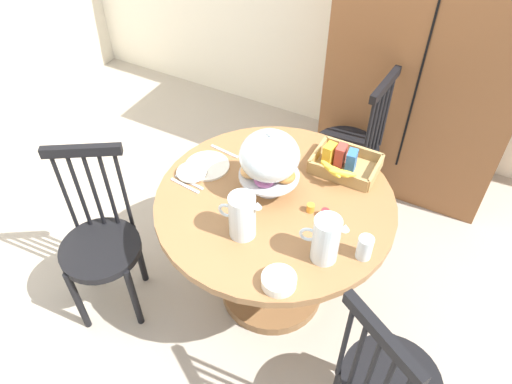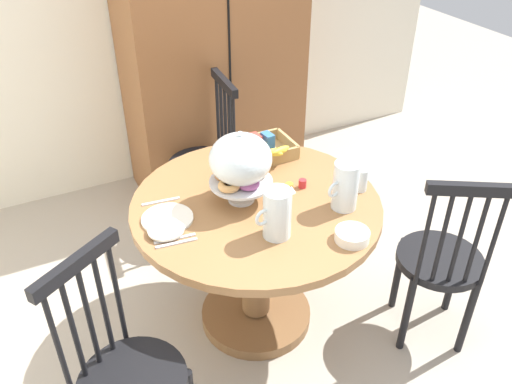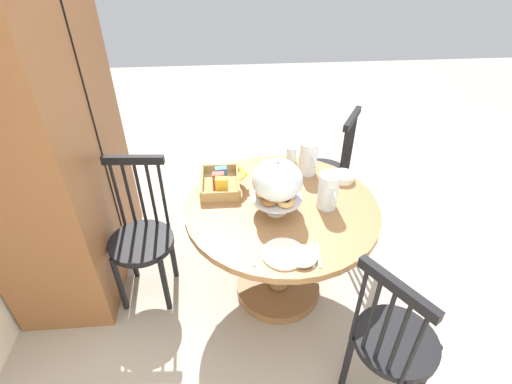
{
  "view_description": "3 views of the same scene",
  "coord_description": "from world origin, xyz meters",
  "px_view_note": "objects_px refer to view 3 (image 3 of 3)",
  "views": [
    {
      "loc": [
        0.78,
        -1.3,
        2.36
      ],
      "look_at": [
        0.0,
        0.16,
        0.74
      ],
      "focal_mm": 34.62,
      "sensor_mm": 36.0,
      "label": 1
    },
    {
      "loc": [
        -0.77,
        -1.59,
        2.1
      ],
      "look_at": [
        0.1,
        0.16,
        0.79
      ],
      "focal_mm": 37.55,
      "sensor_mm": 36.0,
      "label": 2
    },
    {
      "loc": [
        -1.64,
        0.45,
        2.1
      ],
      "look_at": [
        0.1,
        0.31,
        0.84
      ],
      "focal_mm": 27.08,
      "sensor_mm": 36.0,
      "label": 3
    }
  ],
  "objects_px": {
    "windsor_chair_by_cabinet": "(142,239)",
    "drinking_glass": "(292,155)",
    "china_plate_small": "(302,256)",
    "cereal_bowl": "(343,177)",
    "dining_table": "(280,235)",
    "pastry_stand_with_dome": "(277,182)",
    "wooden_armoire": "(51,147)",
    "windsor_chair_near_window": "(326,174)",
    "cereal_basket": "(223,182)",
    "china_plate_large": "(284,254)",
    "orange_juice_pitcher": "(308,159)",
    "milk_pitcher": "(328,192)",
    "windsor_chair_facing_door": "(393,344)"
  },
  "relations": [
    {
      "from": "windsor_chair_by_cabinet",
      "to": "drinking_glass",
      "type": "distance_m",
      "value": 1.11
    },
    {
      "from": "china_plate_small",
      "to": "cereal_bowl",
      "type": "relative_size",
      "value": 1.07
    },
    {
      "from": "dining_table",
      "to": "pastry_stand_with_dome",
      "type": "bearing_deg",
      "value": 143.12
    },
    {
      "from": "wooden_armoire",
      "to": "windsor_chair_near_window",
      "type": "relative_size",
      "value": 2.01
    },
    {
      "from": "china_plate_small",
      "to": "windsor_chair_by_cabinet",
      "type": "bearing_deg",
      "value": 59.92
    },
    {
      "from": "wooden_armoire",
      "to": "cereal_bowl",
      "type": "bearing_deg",
      "value": -94.16
    },
    {
      "from": "windsor_chair_by_cabinet",
      "to": "drinking_glass",
      "type": "bearing_deg",
      "value": -68.76
    },
    {
      "from": "windsor_chair_by_cabinet",
      "to": "drinking_glass",
      "type": "relative_size",
      "value": 8.86
    },
    {
      "from": "cereal_basket",
      "to": "china_plate_large",
      "type": "relative_size",
      "value": 1.44
    },
    {
      "from": "windsor_chair_by_cabinet",
      "to": "orange_juice_pitcher",
      "type": "xyz_separation_m",
      "value": [
        0.24,
        -1.06,
        0.39
      ]
    },
    {
      "from": "orange_juice_pitcher",
      "to": "drinking_glass",
      "type": "distance_m",
      "value": 0.17
    },
    {
      "from": "pastry_stand_with_dome",
      "to": "china_plate_large",
      "type": "height_order",
      "value": "pastry_stand_with_dome"
    },
    {
      "from": "drinking_glass",
      "to": "milk_pitcher",
      "type": "bearing_deg",
      "value": -166.01
    },
    {
      "from": "cereal_basket",
      "to": "cereal_bowl",
      "type": "xyz_separation_m",
      "value": [
        0.02,
        -0.75,
        -0.02
      ]
    },
    {
      "from": "china_plate_small",
      "to": "milk_pitcher",
      "type": "bearing_deg",
      "value": -28.05
    },
    {
      "from": "china_plate_small",
      "to": "drinking_glass",
      "type": "xyz_separation_m",
      "value": [
        0.9,
        -0.09,
        0.04
      ]
    },
    {
      "from": "wooden_armoire",
      "to": "windsor_chair_by_cabinet",
      "type": "distance_m",
      "value": 0.76
    },
    {
      "from": "pastry_stand_with_dome",
      "to": "china_plate_large",
      "type": "xyz_separation_m",
      "value": [
        -0.34,
        0.0,
        -0.19
      ]
    },
    {
      "from": "orange_juice_pitcher",
      "to": "milk_pitcher",
      "type": "distance_m",
      "value": 0.36
    },
    {
      "from": "cereal_basket",
      "to": "drinking_glass",
      "type": "bearing_deg",
      "value": -59.73
    },
    {
      "from": "windsor_chair_near_window",
      "to": "china_plate_small",
      "type": "xyz_separation_m",
      "value": [
        -1.16,
        0.42,
        0.3
      ]
    },
    {
      "from": "milk_pitcher",
      "to": "cereal_basket",
      "type": "xyz_separation_m",
      "value": [
        0.23,
        0.59,
        -0.05
      ]
    },
    {
      "from": "dining_table",
      "to": "windsor_chair_near_window",
      "type": "relative_size",
      "value": 1.15
    },
    {
      "from": "milk_pitcher",
      "to": "china_plate_small",
      "type": "xyz_separation_m",
      "value": [
        -0.4,
        0.21,
        -0.08
      ]
    },
    {
      "from": "milk_pitcher",
      "to": "china_plate_large",
      "type": "relative_size",
      "value": 0.98
    },
    {
      "from": "cereal_bowl",
      "to": "drinking_glass",
      "type": "xyz_separation_m",
      "value": [
        0.24,
        0.29,
        0.03
      ]
    },
    {
      "from": "cereal_basket",
      "to": "china_plate_small",
      "type": "xyz_separation_m",
      "value": [
        -0.63,
        -0.37,
        -0.03
      ]
    },
    {
      "from": "windsor_chair_near_window",
      "to": "china_plate_large",
      "type": "bearing_deg",
      "value": 155.94
    },
    {
      "from": "china_plate_small",
      "to": "cereal_bowl",
      "type": "xyz_separation_m",
      "value": [
        0.65,
        -0.38,
        0.01
      ]
    },
    {
      "from": "drinking_glass",
      "to": "dining_table",
      "type": "bearing_deg",
      "value": 164.89
    },
    {
      "from": "windsor_chair_by_cabinet",
      "to": "cereal_basket",
      "type": "relative_size",
      "value": 3.09
    },
    {
      "from": "china_plate_small",
      "to": "orange_juice_pitcher",
      "type": "bearing_deg",
      "value": -12.57
    },
    {
      "from": "china_plate_small",
      "to": "drinking_glass",
      "type": "height_order",
      "value": "drinking_glass"
    },
    {
      "from": "windsor_chair_facing_door",
      "to": "china_plate_large",
      "type": "distance_m",
      "value": 0.66
    },
    {
      "from": "wooden_armoire",
      "to": "drinking_glass",
      "type": "height_order",
      "value": "wooden_armoire"
    },
    {
      "from": "orange_juice_pitcher",
      "to": "china_plate_small",
      "type": "relative_size",
      "value": 1.46
    },
    {
      "from": "windsor_chair_by_cabinet",
      "to": "cereal_basket",
      "type": "distance_m",
      "value": 0.63
    },
    {
      "from": "windsor_chair_facing_door",
      "to": "pastry_stand_with_dome",
      "type": "relative_size",
      "value": 2.83
    },
    {
      "from": "orange_juice_pitcher",
      "to": "drinking_glass",
      "type": "xyz_separation_m",
      "value": [
        0.14,
        0.08,
        -0.04
      ]
    },
    {
      "from": "windsor_chair_by_cabinet",
      "to": "pastry_stand_with_dome",
      "type": "relative_size",
      "value": 2.83
    },
    {
      "from": "wooden_armoire",
      "to": "cereal_basket",
      "type": "xyz_separation_m",
      "value": [
        -0.15,
        -1.0,
        -0.2
      ]
    },
    {
      "from": "windsor_chair_by_cabinet",
      "to": "china_plate_large",
      "type": "xyz_separation_m",
      "value": [
        -0.48,
        -0.81,
        0.29
      ]
    },
    {
      "from": "milk_pitcher",
      "to": "drinking_glass",
      "type": "relative_size",
      "value": 1.96
    },
    {
      "from": "milk_pitcher",
      "to": "china_plate_large",
      "type": "height_order",
      "value": "milk_pitcher"
    },
    {
      "from": "wooden_armoire",
      "to": "cereal_basket",
      "type": "distance_m",
      "value": 1.03
    },
    {
      "from": "pastry_stand_with_dome",
      "to": "china_plate_small",
      "type": "relative_size",
      "value": 2.29
    },
    {
      "from": "drinking_glass",
      "to": "orange_juice_pitcher",
      "type": "bearing_deg",
      "value": -150.8
    },
    {
      "from": "dining_table",
      "to": "windsor_chair_by_cabinet",
      "type": "relative_size",
      "value": 1.15
    },
    {
      "from": "wooden_armoire",
      "to": "china_plate_small",
      "type": "relative_size",
      "value": 13.07
    },
    {
      "from": "milk_pitcher",
      "to": "china_plate_small",
      "type": "distance_m",
      "value": 0.46
    }
  ]
}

